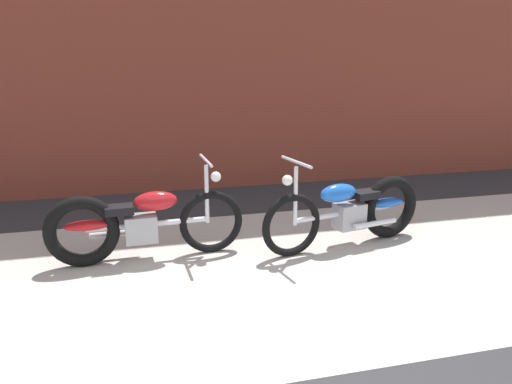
{
  "coord_description": "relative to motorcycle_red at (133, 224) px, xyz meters",
  "views": [
    {
      "loc": [
        -0.77,
        -2.64,
        2.06
      ],
      "look_at": [
        0.39,
        1.93,
        0.75
      ],
      "focal_mm": 34.95,
      "sensor_mm": 36.0,
      "label": 1
    }
  ],
  "objects": [
    {
      "name": "motorcycle_blue",
      "position": [
        2.39,
        -0.12,
        0.0
      ],
      "size": [
        1.99,
        0.67,
        1.03
      ],
      "rotation": [
        0.0,
        0.0,
        3.34
      ],
      "color": "black",
      "rests_on": "ground"
    },
    {
      "name": "sidewalk_slab",
      "position": [
        0.81,
        -0.55,
        -0.4
      ],
      "size": [
        36.0,
        3.5,
        0.01
      ],
      "primitive_type": "cube",
      "color": "#B2ADA3",
      "rests_on": "ground"
    },
    {
      "name": "motorcycle_red",
      "position": [
        0.0,
        0.0,
        0.0
      ],
      "size": [
        2.01,
        0.58,
        1.03
      ],
      "rotation": [
        0.0,
        0.0,
        0.04
      ],
      "color": "black",
      "rests_on": "ground"
    }
  ]
}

